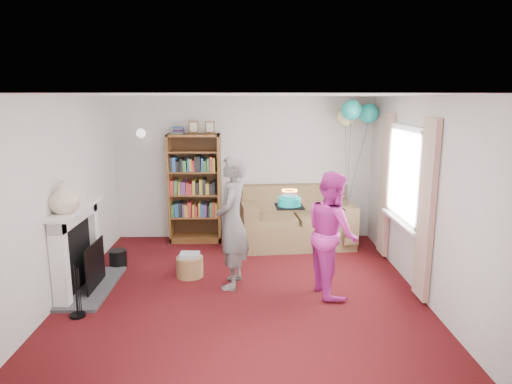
{
  "coord_description": "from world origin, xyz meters",
  "views": [
    {
      "loc": [
        0.07,
        -5.47,
        2.47
      ],
      "look_at": [
        0.18,
        0.6,
        1.22
      ],
      "focal_mm": 32.0,
      "sensor_mm": 36.0,
      "label": 1
    }
  ],
  "objects_px": {
    "sofa": "(296,223)",
    "person_striped": "(232,222)",
    "bookcase": "(195,189)",
    "birthday_cake": "(289,202)",
    "person_magenta": "(332,233)"
  },
  "relations": [
    {
      "from": "person_striped",
      "to": "bookcase",
      "type": "bearing_deg",
      "value": -153.12
    },
    {
      "from": "birthday_cake",
      "to": "person_magenta",
      "type": "bearing_deg",
      "value": -6.19
    },
    {
      "from": "bookcase",
      "to": "sofa",
      "type": "height_order",
      "value": "bookcase"
    },
    {
      "from": "person_magenta",
      "to": "birthday_cake",
      "type": "bearing_deg",
      "value": 72.51
    },
    {
      "from": "person_striped",
      "to": "birthday_cake",
      "type": "height_order",
      "value": "person_striped"
    },
    {
      "from": "person_magenta",
      "to": "bookcase",
      "type": "bearing_deg",
      "value": 30.06
    },
    {
      "from": "sofa",
      "to": "person_striped",
      "type": "bearing_deg",
      "value": -125.29
    },
    {
      "from": "bookcase",
      "to": "birthday_cake",
      "type": "height_order",
      "value": "bookcase"
    },
    {
      "from": "person_striped",
      "to": "sofa",
      "type": "bearing_deg",
      "value": 157.61
    },
    {
      "from": "person_striped",
      "to": "person_magenta",
      "type": "bearing_deg",
      "value": 86.97
    },
    {
      "from": "person_magenta",
      "to": "birthday_cake",
      "type": "xyz_separation_m",
      "value": [
        -0.54,
        0.06,
        0.4
      ]
    },
    {
      "from": "sofa",
      "to": "person_striped",
      "type": "relative_size",
      "value": 1.05
    },
    {
      "from": "sofa",
      "to": "person_striped",
      "type": "height_order",
      "value": "person_striped"
    },
    {
      "from": "birthday_cake",
      "to": "sofa",
      "type": "bearing_deg",
      "value": 81.41
    },
    {
      "from": "bookcase",
      "to": "sofa",
      "type": "xyz_separation_m",
      "value": [
        1.74,
        -0.23,
        -0.56
      ]
    }
  ]
}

